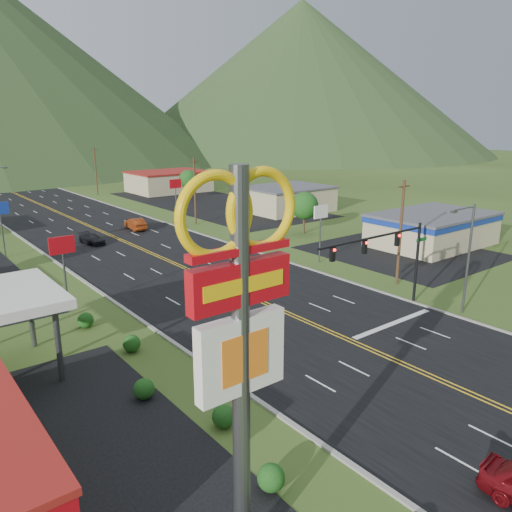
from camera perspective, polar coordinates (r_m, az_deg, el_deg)
curb_west at (r=23.72m, az=16.65°, el=-25.42°), size 0.30×460.00×0.14m
pylon_sign at (r=15.65m, az=-1.79°, el=-6.97°), size 4.32×0.60×14.00m
traffic_signal at (r=41.06m, az=14.93°, el=0.73°), size 13.10×0.43×7.00m
streetlight_east at (r=42.88m, az=22.98°, el=0.42°), size 3.28×0.25×9.00m
building_east_near at (r=66.78m, az=19.52°, el=3.11°), size 15.40×10.40×4.10m
building_east_mid at (r=87.58m, az=3.51°, el=6.56°), size 14.40×11.40×4.30m
building_east_far at (r=113.92m, az=-9.93°, el=8.40°), size 16.40×12.40×4.50m
pole_sign_west_a at (r=42.58m, az=-21.23°, el=0.32°), size 2.00×0.18×6.40m
pole_sign_west_b at (r=63.59m, az=-27.22°, el=4.29°), size 2.00×0.18×6.40m
pole_sign_east_a at (r=54.88m, az=7.41°, el=4.37°), size 2.00×0.18×6.40m
pole_sign_east_b at (r=80.30m, az=-9.19°, el=7.70°), size 2.00×0.18×6.40m
tree_east_a at (r=69.72m, az=5.56°, el=5.74°), size 3.84×3.84×5.82m
tree_east_b at (r=102.36m, az=-7.72°, el=8.67°), size 3.84×3.84×5.82m
utility_pole_a at (r=48.94m, az=16.18°, el=2.67°), size 1.60×0.28×10.00m
utility_pole_b at (r=76.25m, az=-7.01°, el=7.45°), size 1.60×0.28×10.00m
utility_pole_c at (r=112.21m, az=-17.84°, el=9.28°), size 1.60×0.28×10.00m
utility_pole_d at (r=150.22m, az=-23.35°, el=10.09°), size 1.60×0.28×10.00m
mountain_ne at (r=254.99m, az=5.16°, el=19.54°), size 180.00×180.00×70.00m
car_dark_mid at (r=67.09m, az=-18.24°, el=1.84°), size 2.49×4.59×1.26m
car_red_far at (r=74.28m, az=-13.62°, el=3.56°), size 2.17×5.15×1.65m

